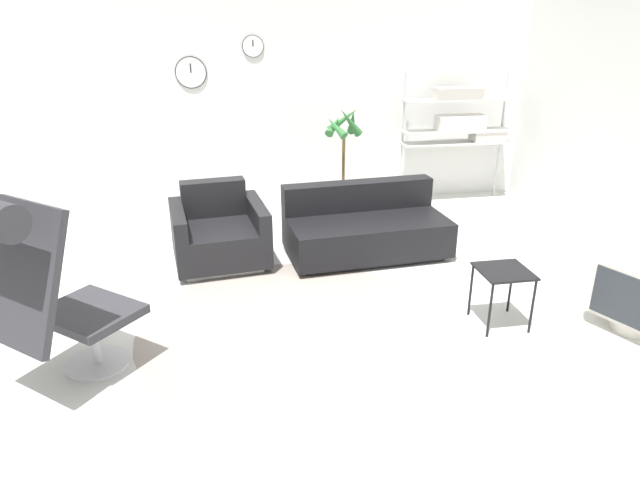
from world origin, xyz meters
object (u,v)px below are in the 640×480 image
at_px(couch_low, 365,230).
at_px(potted_plant, 343,175).
at_px(lounge_chair, 35,274).
at_px(armchair_red, 219,235).
at_px(side_table, 503,277).
at_px(shelf_unit, 463,120).

height_order(couch_low, potted_plant, potted_plant).
height_order(lounge_chair, armchair_red, lounge_chair).
xyz_separation_m(side_table, potted_plant, (-0.64, 2.84, 0.07)).
distance_m(lounge_chair, armchair_red, 2.24).
relative_size(side_table, potted_plant, 0.36).
height_order(armchair_red, potted_plant, potted_plant).
height_order(side_table, shelf_unit, shelf_unit).
relative_size(armchair_red, potted_plant, 0.74).
bearing_deg(lounge_chair, potted_plant, 90.98).
distance_m(armchair_red, side_table, 2.67).
relative_size(lounge_chair, couch_low, 0.84).
xyz_separation_m(side_table, shelf_unit, (0.91, 3.04, 0.64)).
relative_size(lounge_chair, potted_plant, 1.05).
distance_m(side_table, shelf_unit, 3.24).
distance_m(lounge_chair, side_table, 3.25).
height_order(lounge_chair, potted_plant, lounge_chair).
height_order(couch_low, shelf_unit, shelf_unit).
xyz_separation_m(couch_low, shelf_unit, (1.60, 1.48, 0.79)).
relative_size(lounge_chair, armchair_red, 1.42).
relative_size(couch_low, shelf_unit, 1.01).
xyz_separation_m(couch_low, potted_plant, (0.05, 1.28, 0.22)).
bearing_deg(armchair_red, lounge_chair, 53.28).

